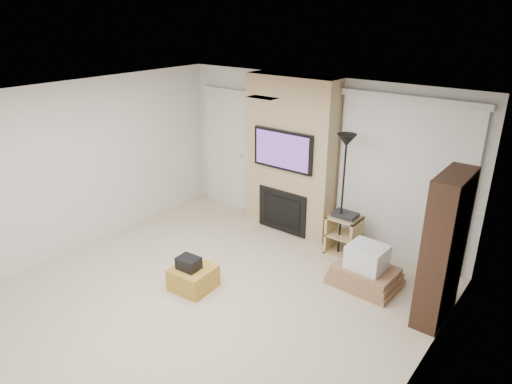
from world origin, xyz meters
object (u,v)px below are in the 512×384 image
Objects in this scene: ottoman at (193,278)px; box_stack at (366,270)px; floor_lamp at (345,162)px; av_stand at (344,232)px; bookshelf at (444,249)px.

box_stack is at bearing 39.87° from ottoman.
floor_lamp is 1.10m from av_stand.
floor_lamp is 1.50m from box_stack.
ottoman is at bearing -153.22° from bookshelf.
floor_lamp is at bearing 61.74° from ottoman.
ottoman is at bearing -118.26° from floor_lamp.
bookshelf is (0.93, -0.10, 0.68)m from box_stack.
av_stand is at bearing 137.83° from box_stack.
floor_lamp is (1.06, 1.97, 1.30)m from ottoman.
box_stack is at bearing -42.17° from av_stand.
floor_lamp is at bearing 142.28° from box_stack.
bookshelf is at bearing -21.31° from floor_lamp.
av_stand is 0.37× the size of bookshelf.
ottoman is 2.26m from box_stack.
floor_lamp reaches higher than av_stand.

